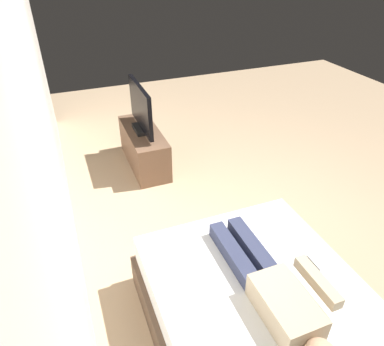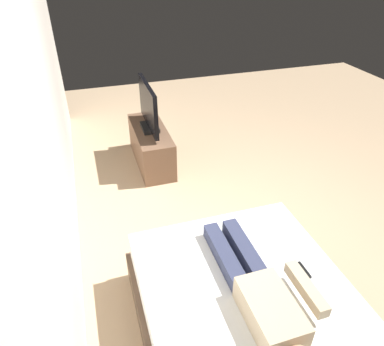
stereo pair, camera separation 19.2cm
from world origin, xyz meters
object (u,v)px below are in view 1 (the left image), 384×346
Objects in this scene: person at (275,291)px; tv at (141,109)px; remote at (311,264)px; tv_stand at (144,148)px; bed at (267,329)px.

tv reaches higher than person.
tv is (2.65, 0.55, 0.24)m from remote.
tv_stand is at bearing 14.04° from tv.
tv_stand is at bearing 11.71° from remote.
bed is at bearing 112.46° from remote.
remote is at bearing -67.54° from bed.
person is (0.03, -0.03, 0.36)m from bed.
bed is 0.55m from remote.
tv reaches higher than tv_stand.
bed is at bearing -177.69° from tv.
remote is (0.15, -0.40, -0.07)m from person.
bed is at bearing -177.69° from tv_stand.
person is at bearing -177.04° from tv_stand.
remote is 0.17× the size of tv.
person is 1.15× the size of tv_stand.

